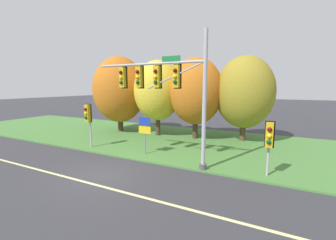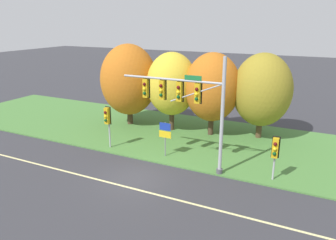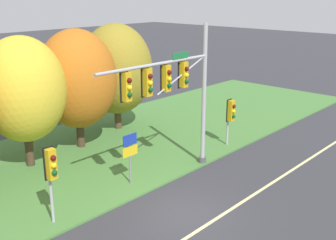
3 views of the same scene
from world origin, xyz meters
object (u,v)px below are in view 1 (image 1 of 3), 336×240
object	(u,v)px
traffic_signal_mast	(165,85)
tree_nearest_road	(119,90)
pedestrian_signal_near_kerb	(88,116)
route_sign_post	(145,129)
pedestrian_signal_further_along	(269,138)
tree_mid_verge	(245,92)
tree_behind_signpost	(196,91)
tree_left_of_mast	(158,91)

from	to	relation	value
traffic_signal_mast	tree_nearest_road	distance (m)	10.50
traffic_signal_mast	pedestrian_signal_near_kerb	bearing A→B (deg)	176.18
tree_nearest_road	route_sign_post	bearing A→B (deg)	-40.25
pedestrian_signal_further_along	route_sign_post	distance (m)	7.51
pedestrian_signal_further_along	tree_mid_verge	distance (m)	7.98
route_sign_post	tree_behind_signpost	xyz separation A→B (m)	(1.38, 5.83, 2.37)
pedestrian_signal_further_along	tree_nearest_road	distance (m)	15.18
pedestrian_signal_near_kerb	tree_left_of_mast	world-z (taller)	tree_left_of_mast
tree_mid_verge	pedestrian_signal_near_kerb	bearing A→B (deg)	-142.66
traffic_signal_mast	tree_mid_verge	bearing A→B (deg)	68.06
pedestrian_signal_near_kerb	tree_mid_verge	bearing A→B (deg)	37.34
route_sign_post	tree_behind_signpost	size ratio (longest dim) A/B	0.37
tree_left_of_mast	tree_nearest_road	bearing A→B (deg)	-178.37
pedestrian_signal_near_kerb	pedestrian_signal_further_along	size ratio (longest dim) A/B	1.15
pedestrian_signal_near_kerb	pedestrian_signal_further_along	world-z (taller)	pedestrian_signal_near_kerb
route_sign_post	traffic_signal_mast	bearing A→B (deg)	-25.29
pedestrian_signal_near_kerb	tree_nearest_road	xyz separation A→B (m)	(-1.84, 5.89, 1.78)
pedestrian_signal_near_kerb	tree_nearest_road	distance (m)	6.43
tree_nearest_road	tree_behind_signpost	world-z (taller)	tree_nearest_road
tree_mid_verge	route_sign_post	bearing A→B (deg)	-127.01
traffic_signal_mast	tree_behind_signpost	distance (m)	6.84
pedestrian_signal_near_kerb	tree_left_of_mast	xyz separation A→B (m)	(2.39, 6.01, 1.73)
tree_behind_signpost	pedestrian_signal_near_kerb	bearing A→B (deg)	-132.82
route_sign_post	tree_behind_signpost	bearing A→B (deg)	76.66
route_sign_post	pedestrian_signal_near_kerb	bearing A→B (deg)	-173.41
traffic_signal_mast	tree_mid_verge	size ratio (longest dim) A/B	1.06
route_sign_post	tree_left_of_mast	world-z (taller)	tree_left_of_mast
pedestrian_signal_near_kerb	tree_mid_verge	distance (m)	12.29
route_sign_post	tree_left_of_mast	xyz separation A→B (m)	(-2.11, 5.49, 2.40)
route_sign_post	tree_mid_verge	size ratio (longest dim) A/B	0.36
pedestrian_signal_near_kerb	tree_behind_signpost	world-z (taller)	tree_behind_signpost
tree_behind_signpost	tree_mid_verge	xyz separation A→B (m)	(3.79, 1.03, -0.06)
traffic_signal_mast	route_sign_post	distance (m)	3.63
tree_left_of_mast	tree_mid_verge	xyz separation A→B (m)	(7.29, 1.37, -0.10)
route_sign_post	tree_nearest_road	size ratio (longest dim) A/B	0.34
pedestrian_signal_near_kerb	route_sign_post	xyz separation A→B (m)	(4.50, 0.52, -0.67)
traffic_signal_mast	tree_mid_verge	distance (m)	8.45
tree_behind_signpost	traffic_signal_mast	bearing A→B (deg)	-84.60
tree_nearest_road	tree_mid_verge	size ratio (longest dim) A/B	1.06
pedestrian_signal_near_kerb	tree_behind_signpost	bearing A→B (deg)	47.18
tree_behind_signpost	route_sign_post	bearing A→B (deg)	-103.34
traffic_signal_mast	tree_mid_verge	xyz separation A→B (m)	(3.15, 7.82, -0.56)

